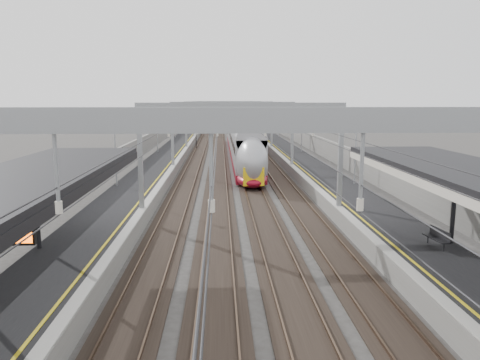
{
  "coord_description": "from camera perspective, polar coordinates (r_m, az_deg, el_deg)",
  "views": [
    {
      "loc": [
        -1.32,
        -7.11,
        7.73
      ],
      "look_at": [
        0.0,
        23.88,
        2.44
      ],
      "focal_mm": 35.0,
      "sensor_mm": 36.0,
      "label": 1
    }
  ],
  "objects": [
    {
      "name": "platform_left",
      "position": [
        53.03,
        -9.66,
        1.7
      ],
      "size": [
        4.0,
        120.0,
        1.0
      ],
      "primitive_type": "cube",
      "color": "black",
      "rests_on": "ground"
    },
    {
      "name": "platform_right",
      "position": [
        53.43,
        7.63,
        1.81
      ],
      "size": [
        4.0,
        120.0,
        1.0
      ],
      "primitive_type": "cube",
      "color": "black",
      "rests_on": "ground"
    },
    {
      "name": "tracks",
      "position": [
        52.69,
        -0.98,
        1.29
      ],
      "size": [
        11.4,
        140.0,
        0.2
      ],
      "color": "black",
      "rests_on": "ground"
    },
    {
      "name": "overhead_line",
      "position": [
        58.76,
        -1.16,
        8.12
      ],
      "size": [
        13.0,
        140.0,
        6.6
      ],
      "color": "gray",
      "rests_on": "platform_left"
    },
    {
      "name": "overbridge",
      "position": [
        107.15,
        -1.75,
        8.37
      ],
      "size": [
        22.0,
        2.2,
        6.9
      ],
      "color": "slate",
      "rests_on": "ground"
    },
    {
      "name": "wall_left",
      "position": [
        53.39,
        -13.1,
        2.83
      ],
      "size": [
        0.3,
        120.0,
        3.2
      ],
      "primitive_type": "cube",
      "color": "slate",
      "rests_on": "ground"
    },
    {
      "name": "wall_right",
      "position": [
        53.94,
        11.01,
        2.97
      ],
      "size": [
        0.3,
        120.0,
        3.2
      ],
      "primitive_type": "cube",
      "color": "slate",
      "rests_on": "ground"
    },
    {
      "name": "train",
      "position": [
        63.38,
        0.12,
        4.67
      ],
      "size": [
        2.85,
        51.96,
        4.5
      ],
      "color": "maroon",
      "rests_on": "ground"
    },
    {
      "name": "bench",
      "position": [
        23.67,
        23.0,
        -6.33
      ],
      "size": [
        0.63,
        1.7,
        0.86
      ],
      "color": "black",
      "rests_on": "platform_right"
    },
    {
      "name": "signal_green",
      "position": [
        76.06,
        -5.38,
        5.62
      ],
      "size": [
        0.32,
        0.32,
        3.48
      ],
      "color": "black",
      "rests_on": "ground"
    },
    {
      "name": "signal_red_near",
      "position": [
        78.69,
        0.87,
        5.8
      ],
      "size": [
        0.32,
        0.32,
        3.48
      ],
      "color": "black",
      "rests_on": "ground"
    },
    {
      "name": "signal_red_far",
      "position": [
        75.46,
        2.69,
        5.62
      ],
      "size": [
        0.32,
        0.32,
        3.48
      ],
      "color": "black",
      "rests_on": "ground"
    }
  ]
}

